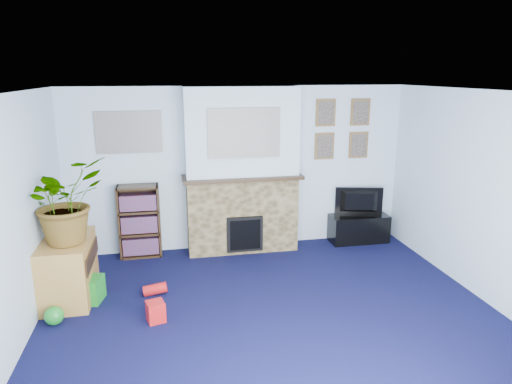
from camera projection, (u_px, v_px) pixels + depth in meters
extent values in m
cube|color=#0D0E34|center=(274.00, 319.00, 4.93)|extent=(5.00, 4.50, 0.01)
cube|color=white|center=(277.00, 92.00, 4.31)|extent=(5.00, 4.50, 0.01)
cube|color=silver|center=(240.00, 169.00, 6.75)|extent=(5.00, 0.04, 2.40)
cube|color=silver|center=(373.00, 335.00, 2.49)|extent=(5.00, 0.04, 2.40)
cube|color=silver|center=(9.00, 229.00, 4.15)|extent=(0.04, 4.50, 2.40)
cube|color=silver|center=(493.00, 200.00, 5.09)|extent=(0.04, 4.50, 2.40)
cube|color=brown|center=(242.00, 214.00, 6.73)|extent=(1.60, 0.40, 1.10)
cube|color=brown|center=(242.00, 133.00, 6.42)|extent=(1.60, 0.40, 1.30)
cube|color=brown|center=(242.00, 177.00, 6.55)|extent=(1.72, 0.50, 0.05)
cube|color=brown|center=(245.00, 234.00, 6.59)|extent=(0.52, 0.08, 0.52)
cube|color=brown|center=(245.00, 235.00, 6.55)|extent=(0.44, 0.02, 0.44)
cube|color=gray|center=(244.00, 133.00, 6.21)|extent=(1.00, 0.03, 0.68)
cube|color=gray|center=(129.00, 132.00, 6.30)|extent=(0.90, 0.03, 0.58)
cube|color=brown|center=(326.00, 113.00, 6.78)|extent=(0.30, 0.03, 0.40)
cube|color=brown|center=(360.00, 112.00, 6.88)|extent=(0.30, 0.03, 0.40)
cube|color=brown|center=(324.00, 146.00, 6.90)|extent=(0.30, 0.03, 0.40)
cube|color=brown|center=(358.00, 145.00, 7.01)|extent=(0.30, 0.03, 0.40)
cube|color=black|center=(359.00, 228.00, 7.14)|extent=(0.90, 0.38, 0.43)
imported|color=black|center=(360.00, 202.00, 7.05)|extent=(0.74, 0.27, 0.42)
cube|color=#312011|center=(140.00, 218.00, 6.63)|extent=(0.58, 0.02, 1.05)
cube|color=#312011|center=(120.00, 222.00, 6.45)|extent=(0.03, 0.28, 1.05)
cube|color=#312011|center=(159.00, 220.00, 6.56)|extent=(0.03, 0.28, 1.05)
cube|color=#312011|center=(142.00, 254.00, 6.63)|extent=(0.56, 0.28, 0.03)
cube|color=#312011|center=(140.00, 233.00, 6.55)|extent=(0.56, 0.28, 0.03)
cube|color=#312011|center=(139.00, 211.00, 6.46)|extent=(0.56, 0.28, 0.03)
cube|color=#312011|center=(137.00, 187.00, 6.37)|extent=(0.56, 0.28, 0.03)
cube|color=#312011|center=(141.00, 245.00, 6.58)|extent=(0.50, 0.22, 0.24)
cube|color=#312011|center=(140.00, 223.00, 6.50)|extent=(0.50, 0.22, 0.24)
cube|color=#312011|center=(138.00, 202.00, 6.42)|extent=(0.50, 0.22, 0.22)
cube|color=#B7823A|center=(69.00, 270.00, 5.31)|extent=(0.52, 0.93, 0.73)
imported|color=#26661E|center=(65.00, 201.00, 5.06)|extent=(1.13, 1.14, 0.95)
cube|color=gold|center=(234.00, 171.00, 6.49)|extent=(0.10, 0.06, 0.14)
cylinder|color=#B2BFC6|center=(262.00, 169.00, 6.56)|extent=(0.05, 0.05, 0.15)
sphere|color=gray|center=(202.00, 173.00, 6.40)|extent=(0.13, 0.13, 0.13)
cylinder|color=red|center=(288.00, 170.00, 6.64)|extent=(0.06, 0.06, 0.11)
cube|color=#198C26|center=(86.00, 290.00, 5.29)|extent=(0.42, 0.36, 0.29)
sphere|color=#198C26|center=(54.00, 317.00, 4.80)|extent=(0.20, 0.20, 0.20)
cube|color=red|center=(156.00, 312.00, 4.87)|extent=(0.22, 0.22, 0.22)
cylinder|color=red|center=(155.00, 289.00, 5.46)|extent=(0.29, 0.13, 0.17)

